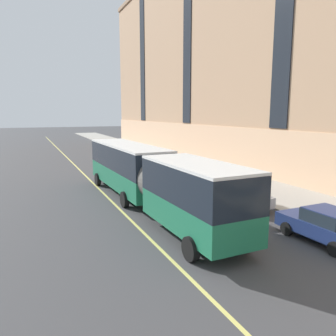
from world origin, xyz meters
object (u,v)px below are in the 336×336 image
Objects in this scene: parked_car_navy_1 at (325,225)px; parked_car_red_4 at (149,160)px; parked_car_green_3 at (129,153)px; city_bus at (147,174)px; parked_car_silver_0 at (194,177)px; parked_car_silver_7 at (241,194)px.

parked_car_navy_1 and parked_car_red_4 have the same top height.
parked_car_green_3 is 1.00× the size of parked_car_red_4.
city_bus is at bearing -104.26° from parked_car_green_3.
city_bus reaches higher than parked_car_navy_1.
parked_car_navy_1 is 0.95× the size of parked_car_green_3.
parked_car_green_3 is (0.01, 29.67, -0.00)m from parked_car_navy_1.
parked_car_silver_0 and parked_car_red_4 have the same top height.
parked_car_navy_1 is (-0.04, -12.39, -0.00)m from parked_car_silver_0.
parked_car_green_3 is at bearing 89.79° from parked_car_red_4.
parked_car_silver_0 is 1.04× the size of parked_car_red_4.
parked_car_navy_1 is (5.38, -8.44, -1.30)m from city_bus.
parked_car_green_3 is at bearing 90.08° from parked_car_silver_0.
city_bus is 4.26× the size of parked_car_silver_7.
parked_car_green_3 is at bearing 89.97° from parked_car_silver_7.
parked_car_navy_1 is at bearing -89.96° from parked_car_red_4.
city_bus is 4.08× the size of parked_car_red_4.
parked_car_silver_7 is at bearing -89.95° from parked_car_red_4.
city_bus is at bearing 122.54° from parked_car_navy_1.
city_bus is 4.29× the size of parked_car_navy_1.
parked_car_red_4 is (-0.05, 10.19, -0.00)m from parked_car_silver_0.
city_bus reaches higher than parked_car_silver_7.
parked_car_silver_0 and parked_car_silver_7 have the same top height.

